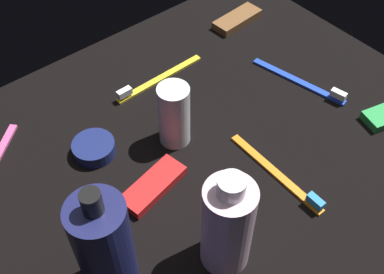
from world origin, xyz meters
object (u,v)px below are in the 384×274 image
at_px(deodorant_stick, 174,115).
at_px(toothbrush_blue, 304,82).
at_px(toothbrush_yellow, 155,80).
at_px(snack_bar_brown, 237,19).
at_px(bodywash_bottle, 227,225).
at_px(snack_bar_red, 153,186).
at_px(toothbrush_orange, 281,176).
at_px(cream_tin_right, 94,148).
at_px(lotion_bottle, 105,249).

xyz_separation_m(deodorant_stick, toothbrush_blue, (-0.25, 0.05, -0.05)).
xyz_separation_m(toothbrush_yellow, snack_bar_brown, (-0.23, -0.04, 0.00)).
relative_size(toothbrush_yellow, snack_bar_brown, 1.73).
height_order(bodywash_bottle, snack_bar_red, bodywash_bottle).
bearing_deg(bodywash_bottle, toothbrush_blue, -154.85).
height_order(toothbrush_blue, snack_bar_red, toothbrush_blue).
height_order(deodorant_stick, toothbrush_orange, deodorant_stick).
bearing_deg(bodywash_bottle, toothbrush_yellow, -111.67).
relative_size(bodywash_bottle, cream_tin_right, 2.52).
bearing_deg(toothbrush_yellow, lotion_bottle, 45.26).
xyz_separation_m(bodywash_bottle, cream_tin_right, (0.04, -0.25, -0.06)).
relative_size(deodorant_stick, cream_tin_right, 1.63).
distance_m(toothbrush_blue, cream_tin_right, 0.38).
bearing_deg(snack_bar_red, lotion_bottle, 22.64).
height_order(snack_bar_brown, cream_tin_right, cream_tin_right).
relative_size(toothbrush_orange, toothbrush_yellow, 1.00).
relative_size(lotion_bottle, toothbrush_yellow, 1.06).
xyz_separation_m(lotion_bottle, toothbrush_blue, (-0.45, -0.09, -0.08)).
bearing_deg(snack_bar_brown, bodywash_bottle, 41.09).
bearing_deg(lotion_bottle, snack_bar_brown, -148.69).
height_order(bodywash_bottle, toothbrush_blue, bodywash_bottle).
xyz_separation_m(lotion_bottle, cream_tin_right, (-0.09, -0.19, -0.07)).
bearing_deg(snack_bar_red, toothbrush_orange, 135.09).
relative_size(deodorant_stick, snack_bar_red, 1.02).
relative_size(bodywash_bottle, toothbrush_blue, 0.92).
xyz_separation_m(lotion_bottle, bodywash_bottle, (-0.13, 0.06, -0.01)).
bearing_deg(cream_tin_right, deodorant_stick, 153.71).
distance_m(toothbrush_yellow, snack_bar_red, 0.23).
height_order(snack_bar_brown, snack_bar_red, same).
bearing_deg(toothbrush_orange, lotion_bottle, -4.98).
height_order(deodorant_stick, cream_tin_right, deodorant_stick).
bearing_deg(toothbrush_blue, cream_tin_right, -15.68).
height_order(toothbrush_yellow, cream_tin_right, same).
bearing_deg(snack_bar_red, deodorant_stick, -157.21).
height_order(lotion_bottle, toothbrush_orange, lotion_bottle).
bearing_deg(toothbrush_orange, deodorant_stick, -66.00).
distance_m(snack_bar_brown, cream_tin_right, 0.41).
distance_m(lotion_bottle, bodywash_bottle, 0.14).
xyz_separation_m(lotion_bottle, toothbrush_orange, (-0.28, 0.02, -0.08)).
distance_m(toothbrush_blue, toothbrush_orange, 0.21).
distance_m(toothbrush_orange, snack_bar_red, 0.19).
relative_size(toothbrush_yellow, cream_tin_right, 2.77).
bearing_deg(snack_bar_red, bodywash_bottle, 82.62).
xyz_separation_m(snack_bar_red, cream_tin_right, (0.03, -0.11, 0.00)).
xyz_separation_m(snack_bar_brown, snack_bar_red, (0.37, 0.22, 0.00)).
distance_m(toothbrush_blue, toothbrush_yellow, 0.26).
relative_size(bodywash_bottle, snack_bar_brown, 1.58).
distance_m(deodorant_stick, toothbrush_yellow, 0.14).
xyz_separation_m(toothbrush_orange, snack_bar_brown, (-0.21, -0.32, 0.00)).
height_order(lotion_bottle, cream_tin_right, lotion_bottle).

